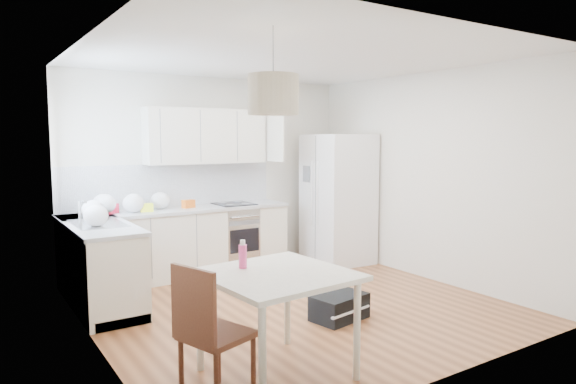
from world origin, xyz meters
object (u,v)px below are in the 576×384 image
object	(u,v)px
refrigerator	(338,198)
dining_table	(277,284)
dining_chair	(217,331)
gym_bag	(339,307)

from	to	relation	value
refrigerator	dining_table	size ratio (longest dim) A/B	1.71
dining_chair	gym_bag	size ratio (longest dim) A/B	1.79
refrigerator	dining_table	xyz separation A→B (m)	(-2.76, -2.69, -0.22)
refrigerator	dining_chair	distance (m)	4.35
refrigerator	dining_table	distance (m)	3.86
dining_table	gym_bag	bearing A→B (deg)	26.29
refrigerator	gym_bag	world-z (taller)	refrigerator
refrigerator	dining_chair	world-z (taller)	refrigerator
dining_table	dining_chair	size ratio (longest dim) A/B	1.12
dining_table	dining_chair	bearing A→B (deg)	-174.24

